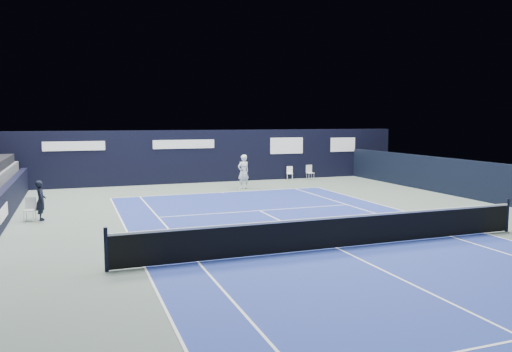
{
  "coord_description": "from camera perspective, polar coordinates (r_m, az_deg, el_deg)",
  "views": [
    {
      "loc": [
        -7.06,
        -12.41,
        3.69
      ],
      "look_at": [
        0.28,
        7.57,
        1.3
      ],
      "focal_mm": 35.0,
      "sensor_mm": 36.0,
      "label": 1
    }
  ],
  "objects": [
    {
      "name": "tennis_net",
      "position": [
        14.63,
        9.28,
        -6.24
      ],
      "size": [
        12.9,
        0.1,
        1.1
      ],
      "color": "black",
      "rests_on": "ground"
    },
    {
      "name": "court_surface",
      "position": [
        14.75,
        9.24,
        -8.16
      ],
      "size": [
        10.97,
        23.77,
        0.01
      ],
      "primitive_type": "cube",
      "color": "navy",
      "rests_on": "ground"
    },
    {
      "name": "folding_chair_back_a",
      "position": [
        31.09,
        3.88,
        0.45
      ],
      "size": [
        0.47,
        0.46,
        0.83
      ],
      "rotation": [
        0.0,
        0.0,
        -0.35
      ],
      "color": "white",
      "rests_on": "ground"
    },
    {
      "name": "line_judge_chair",
      "position": [
        20.2,
        -24.42,
        -3.29
      ],
      "size": [
        0.45,
        0.44,
        0.86
      ],
      "rotation": [
        0.0,
        0.0,
        -0.2
      ],
      "color": "silver",
      "rests_on": "ground"
    },
    {
      "name": "court_markings",
      "position": [
        14.75,
        9.24,
        -8.13
      ],
      "size": [
        11.03,
        23.83,
        0.0
      ],
      "color": "white",
      "rests_on": "court_surface"
    },
    {
      "name": "ground",
      "position": [
        16.47,
        5.81,
        -6.58
      ],
      "size": [
        48.0,
        48.0,
        0.0
      ],
      "primitive_type": "plane",
      "color": "#56665B",
      "rests_on": "ground"
    },
    {
      "name": "line_judge",
      "position": [
        20.05,
        -23.38,
        -2.59
      ],
      "size": [
        0.41,
        0.57,
        1.48
      ],
      "primitive_type": "imported",
      "rotation": [
        0.0,
        0.0,
        1.67
      ],
      "color": "black",
      "rests_on": "ground"
    },
    {
      "name": "folding_chair_back_b",
      "position": [
        31.19,
        6.15,
        0.54
      ],
      "size": [
        0.41,
        0.4,
        0.92
      ],
      "rotation": [
        0.0,
        0.0,
        0.02
      ],
      "color": "silver",
      "rests_on": "ground"
    },
    {
      "name": "enclosure_wall_right",
      "position": [
        25.6,
        23.31,
        -0.38
      ],
      "size": [
        0.3,
        22.0,
        1.8
      ],
      "primitive_type": "cube",
      "color": "black",
      "rests_on": "ground"
    },
    {
      "name": "tennis_player",
      "position": [
        26.78,
        -1.45,
        0.48
      ],
      "size": [
        0.76,
        0.91,
        1.85
      ],
      "color": "white",
      "rests_on": "ground"
    },
    {
      "name": "back_sponsor_wall",
      "position": [
        29.84,
        -6.44,
        2.26
      ],
      "size": [
        26.0,
        0.63,
        3.1
      ],
      "color": "black",
      "rests_on": "ground"
    }
  ]
}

